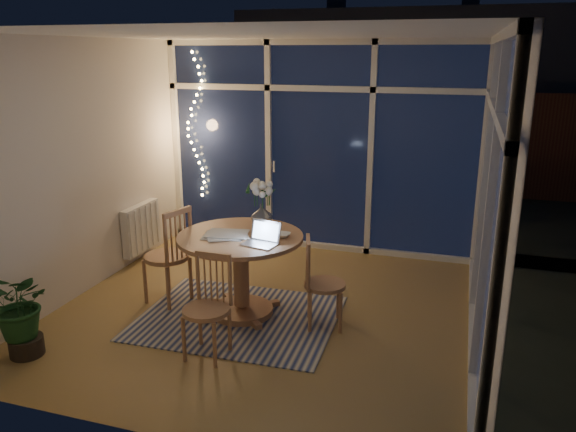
# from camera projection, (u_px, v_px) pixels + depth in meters

# --- Properties ---
(floor) EXTENTS (4.00, 4.00, 0.00)m
(floor) POSITION_uv_depth(u_px,v_px,m) (267.00, 310.00, 5.54)
(floor) COLOR olive
(floor) RESTS_ON ground
(ceiling) EXTENTS (4.00, 4.00, 0.00)m
(ceiling) POSITION_uv_depth(u_px,v_px,m) (264.00, 34.00, 4.80)
(ceiling) COLOR silver
(ceiling) RESTS_ON wall_back
(wall_back) EXTENTS (4.00, 0.04, 2.60)m
(wall_back) POSITION_uv_depth(u_px,v_px,m) (320.00, 148.00, 7.00)
(wall_back) COLOR silver
(wall_back) RESTS_ON floor
(wall_front) EXTENTS (4.00, 0.04, 2.60)m
(wall_front) POSITION_uv_depth(u_px,v_px,m) (153.00, 254.00, 3.34)
(wall_front) COLOR silver
(wall_front) RESTS_ON floor
(wall_left) EXTENTS (0.04, 4.00, 2.60)m
(wall_left) POSITION_uv_depth(u_px,v_px,m) (82.00, 169.00, 5.75)
(wall_left) COLOR silver
(wall_left) RESTS_ON floor
(wall_right) EXTENTS (0.04, 4.00, 2.60)m
(wall_right) POSITION_uv_depth(u_px,v_px,m) (495.00, 199.00, 4.59)
(wall_right) COLOR silver
(wall_right) RESTS_ON floor
(window_wall_back) EXTENTS (4.00, 0.10, 2.60)m
(window_wall_back) POSITION_uv_depth(u_px,v_px,m) (319.00, 148.00, 6.96)
(window_wall_back) COLOR white
(window_wall_back) RESTS_ON floor
(window_wall_right) EXTENTS (0.10, 4.00, 2.60)m
(window_wall_right) POSITION_uv_depth(u_px,v_px,m) (490.00, 198.00, 4.61)
(window_wall_right) COLOR white
(window_wall_right) RESTS_ON floor
(radiator) EXTENTS (0.10, 0.70, 0.58)m
(radiator) POSITION_uv_depth(u_px,v_px,m) (141.00, 228.00, 6.81)
(radiator) COLOR silver
(radiator) RESTS_ON wall_left
(fairy_lights) EXTENTS (0.24, 0.10, 1.85)m
(fairy_lights) POSITION_uv_depth(u_px,v_px,m) (195.00, 126.00, 7.30)
(fairy_lights) COLOR #FFC866
(fairy_lights) RESTS_ON window_wall_back
(garden_patio) EXTENTS (12.00, 6.00, 0.10)m
(garden_patio) POSITION_uv_depth(u_px,v_px,m) (388.00, 198.00, 9.99)
(garden_patio) COLOR black
(garden_patio) RESTS_ON ground
(garden_fence) EXTENTS (11.00, 0.08, 1.80)m
(garden_fence) POSITION_uv_depth(u_px,v_px,m) (367.00, 139.00, 10.32)
(garden_fence) COLOR #3C1E16
(garden_fence) RESTS_ON ground
(neighbour_roof) EXTENTS (7.00, 3.00, 2.20)m
(neighbour_roof) POSITION_uv_depth(u_px,v_px,m) (405.00, 63.00, 12.61)
(neighbour_roof) COLOR #30333A
(neighbour_roof) RESTS_ON ground
(garden_shrubs) EXTENTS (0.90, 0.90, 0.90)m
(garden_shrubs) POSITION_uv_depth(u_px,v_px,m) (291.00, 185.00, 8.75)
(garden_shrubs) COLOR black
(garden_shrubs) RESTS_ON ground
(rug) EXTENTS (1.88, 1.52, 0.01)m
(rug) POSITION_uv_depth(u_px,v_px,m) (238.00, 318.00, 5.38)
(rug) COLOR beige
(rug) RESTS_ON floor
(dining_table) EXTENTS (1.21, 1.21, 0.81)m
(dining_table) POSITION_uv_depth(u_px,v_px,m) (241.00, 275.00, 5.36)
(dining_table) COLOR #AE734E
(dining_table) RESTS_ON floor
(chair_left) EXTENTS (0.58, 0.58, 1.02)m
(chair_left) POSITION_uv_depth(u_px,v_px,m) (166.00, 254.00, 5.61)
(chair_left) COLOR #AE734E
(chair_left) RESTS_ON floor
(chair_right) EXTENTS (0.50, 0.50, 0.87)m
(chair_right) POSITION_uv_depth(u_px,v_px,m) (325.00, 282.00, 5.11)
(chair_right) COLOR #AE734E
(chair_right) RESTS_ON floor
(chair_front) EXTENTS (0.42, 0.42, 0.89)m
(chair_front) POSITION_uv_depth(u_px,v_px,m) (206.00, 308.00, 4.59)
(chair_front) COLOR #AE734E
(chair_front) RESTS_ON floor
(laptop) EXTENTS (0.34, 0.31, 0.22)m
(laptop) POSITION_uv_depth(u_px,v_px,m) (260.00, 234.00, 4.95)
(laptop) COLOR silver
(laptop) RESTS_ON dining_table
(flower_vase) EXTENTS (0.21, 0.21, 0.21)m
(flower_vase) POSITION_uv_depth(u_px,v_px,m) (262.00, 215.00, 5.51)
(flower_vase) COLOR silver
(flower_vase) RESTS_ON dining_table
(bowl) EXTENTS (0.16, 0.16, 0.04)m
(bowl) POSITION_uv_depth(u_px,v_px,m) (282.00, 235.00, 5.19)
(bowl) COLOR white
(bowl) RESTS_ON dining_table
(newspapers) EXTENTS (0.45, 0.40, 0.02)m
(newspapers) POSITION_uv_depth(u_px,v_px,m) (225.00, 235.00, 5.23)
(newspapers) COLOR silver
(newspapers) RESTS_ON dining_table
(phone) EXTENTS (0.11, 0.07, 0.01)m
(phone) POSITION_uv_depth(u_px,v_px,m) (238.00, 239.00, 5.12)
(phone) COLOR black
(phone) RESTS_ON dining_table
(potted_plant) EXTENTS (0.54, 0.47, 0.76)m
(potted_plant) POSITION_uv_depth(u_px,v_px,m) (22.00, 313.00, 4.63)
(potted_plant) COLOR #18451F
(potted_plant) RESTS_ON floor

